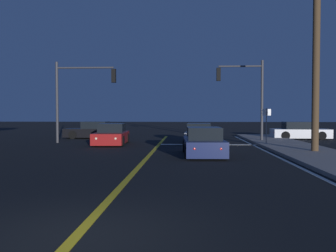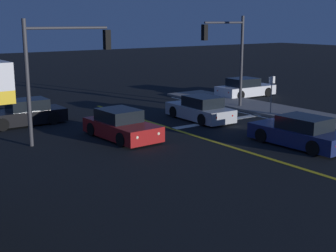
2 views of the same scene
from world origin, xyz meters
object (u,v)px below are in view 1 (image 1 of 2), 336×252
Objects in this scene: car_lead_oncoming_navy at (203,143)px; street_sign_corner at (266,120)px; traffic_signal_near_right at (246,88)px; utility_pole_right at (316,41)px; car_far_approaching_red at (112,135)px; traffic_signal_far_left at (79,89)px; car_side_waiting_white at (299,132)px; car_distant_tail_silver at (199,135)px; car_parked_curb_black at (93,131)px.

street_sign_corner is at bearing 50.70° from car_lead_oncoming_navy.
utility_pole_right is at bearing 107.12° from traffic_signal_near_right.
car_far_approaching_red is 13.07m from utility_pole_right.
traffic_signal_far_left is (-11.28, -1.40, -0.08)m from traffic_signal_near_right.
car_side_waiting_white is 1.01× the size of car_distant_tail_silver.
car_parked_curb_black is 9.39m from car_distant_tail_silver.
car_parked_curb_black is at bearing 93.17° from traffic_signal_far_left.
car_distant_tail_silver is 9.42m from utility_pole_right.
car_side_waiting_white is 16.85m from traffic_signal_far_left.
utility_pole_right is at bearing -23.41° from traffic_signal_far_left.
car_far_approaching_red is at bearing 15.39° from traffic_signal_near_right.
car_lead_oncoming_navy is 13.97m from car_parked_curb_black.
traffic_signal_near_right is at bearing 7.07° from traffic_signal_far_left.
traffic_signal_far_left reaches higher than street_sign_corner.
traffic_signal_near_right reaches higher than car_distant_tail_silver.
traffic_signal_far_left is at bearing -72.77° from car_side_waiting_white.
car_parked_curb_black and car_far_approaching_red have the same top height.
traffic_signal_near_right reaches higher than car_lead_oncoming_navy.
traffic_signal_near_right is at bearing 66.16° from car_lead_oncoming_navy.
car_distant_tail_silver is 4.44m from street_sign_corner.
car_parked_curb_black is 1.88× the size of street_sign_corner.
car_lead_oncoming_navy is 9.38m from traffic_signal_near_right.
traffic_signal_near_right is 11.37m from traffic_signal_far_left.
street_sign_corner is (12.12, -1.40, -2.09)m from traffic_signal_far_left.
car_lead_oncoming_navy is 8.04m from car_far_approaching_red.
street_sign_corner reaches higher than car_far_approaching_red.
car_lead_oncoming_navy is (-7.92, -11.34, -0.00)m from car_side_waiting_white.
traffic_signal_near_right is (3.26, 1.41, 3.15)m from car_distant_tail_silver.
utility_pole_right is at bearing 153.76° from car_far_approaching_red.
traffic_signal_near_right is 3.64m from street_sign_corner.
car_lead_oncoming_navy is at bearing 131.38° from car_far_approaching_red.
car_parked_curb_black is (-8.26, 11.26, -0.00)m from car_lead_oncoming_navy.
traffic_signal_near_right is at bearing -167.44° from car_far_approaching_red.
car_parked_curb_black is 1.00× the size of car_distant_tail_silver.
utility_pole_right reaches higher than car_parked_curb_black.
traffic_signal_far_left is 2.36× the size of street_sign_corner.
car_far_approaching_red is (2.66, -5.50, 0.00)m from car_parked_curb_black.
car_lead_oncoming_navy is 1.94× the size of street_sign_corner.
car_distant_tail_silver is at bearing -58.81° from car_side_waiting_white.
utility_pole_right reaches higher than car_distant_tail_silver.
car_far_approaching_red is at bearing -167.48° from car_distant_tail_silver.
car_parked_curb_black is at bearing 154.67° from street_sign_corner.
traffic_signal_near_right is at bearing 106.57° from street_sign_corner.
car_side_waiting_white and car_parked_curb_black have the same top height.
traffic_signal_far_left is at bearing 156.59° from utility_pole_right.
street_sign_corner is at bearing -31.45° from car_side_waiting_white.
utility_pole_right is (-2.42, -10.38, 4.93)m from car_side_waiting_white.
car_lead_oncoming_navy and car_far_approaching_red have the same top height.
street_sign_corner is (12.36, -5.85, 0.98)m from car_parked_curb_black.
car_lead_oncoming_navy is at bearing -33.58° from car_side_waiting_white.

